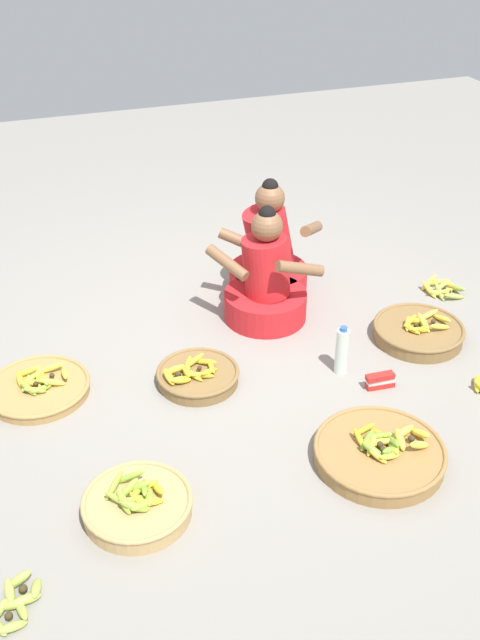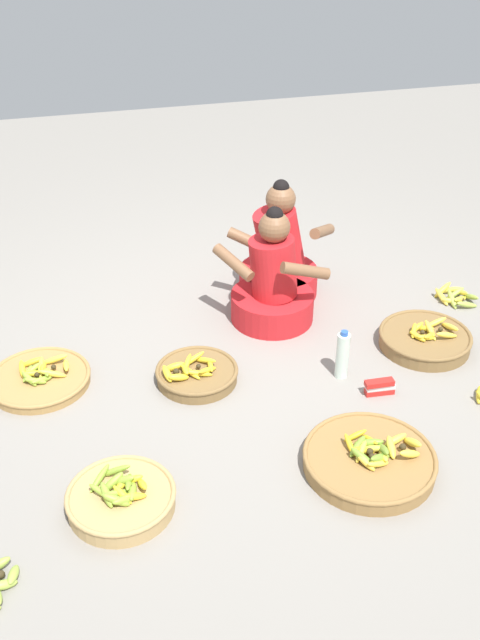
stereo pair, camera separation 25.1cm
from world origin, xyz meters
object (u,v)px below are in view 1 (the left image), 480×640
loose_bananas_front_right (442,288)px  loose_bananas_front_left (16,603)px  banana_basket_mid_left (197,375)px  vendor_woman_behind (269,258)px  banana_basket_back_center (137,504)px  banana_basket_back_left (419,331)px  banana_basket_near_bicycle (380,453)px  vendor_woman_front (266,284)px  banana_basket_front_center (38,387)px  water_bottle (342,351)px  packet_carton_stack (380,380)px

loose_bananas_front_right → loose_bananas_front_left: loose_bananas_front_right is taller
banana_basket_mid_left → vendor_woman_behind: bearing=47.9°
banana_basket_back_center → banana_basket_back_left: 2.08m
banana_basket_near_bicycle → vendor_woman_front: bearing=92.5°
banana_basket_front_center → water_bottle: 1.69m
vendor_woman_front → banana_basket_front_center: size_ratio=1.36×
banana_basket_mid_left → loose_bananas_front_left: banana_basket_mid_left is taller
banana_basket_back_center → loose_bananas_front_left: size_ratio=1.80×
banana_basket_front_center → banana_basket_back_left: bearing=-5.5°
vendor_woman_front → banana_basket_front_center: (-1.44, -0.32, -0.20)m
vendor_woman_behind → banana_basket_near_bicycle: (-0.07, -1.71, -0.21)m
vendor_woman_front → banana_basket_near_bicycle: (0.06, -1.41, -0.19)m
packet_carton_stack → loose_bananas_front_right: bearing=41.5°
loose_bananas_front_left → banana_basket_front_center: bearing=80.2°
banana_basket_front_center → loose_bananas_front_right: 2.69m
banana_basket_front_center → banana_basket_mid_left: bearing=-12.9°
vendor_woman_behind → water_bottle: size_ratio=2.66×
vendor_woman_behind → vendor_woman_front: bearing=-114.4°
banana_basket_mid_left → loose_bananas_front_right: size_ratio=1.72×
water_bottle → packet_carton_stack: size_ratio=1.74×
banana_basket_back_left → water_bottle: bearing=-165.9°
banana_basket_mid_left → water_bottle: (0.80, -0.17, 0.09)m
vendor_woman_behind → loose_bananas_front_right: 1.19m
banana_basket_back_center → vendor_woman_behind: bearing=52.7°
loose_bananas_front_left → loose_bananas_front_right: bearing=28.4°
loose_bananas_front_right → water_bottle: (-1.03, -0.58, 0.11)m
banana_basket_front_center → banana_basket_back_left: banana_basket_back_left is taller
loose_bananas_front_left → water_bottle: (1.88, 0.99, 0.12)m
banana_basket_near_bicycle → loose_bananas_front_right: 1.76m
banana_basket_back_center → water_bottle: water_bottle is taller
banana_basket_mid_left → banana_basket_back_left: bearing=-0.9°
banana_basket_back_center → banana_basket_near_bicycle: (1.18, -0.05, -0.00)m
banana_basket_back_center → banana_basket_mid_left: bearing=58.1°
banana_basket_front_center → banana_basket_back_left: (2.24, -0.21, 0.02)m
banana_basket_front_center → banana_basket_back_left: 2.25m
water_bottle → banana_basket_back_center: bearing=-153.1°
banana_basket_back_center → banana_basket_mid_left: 0.99m
banana_basket_back_center → water_bottle: (1.32, 0.67, 0.09)m
vendor_woman_front → vendor_woman_behind: size_ratio=0.95×
vendor_woman_front → packet_carton_stack: bearing=-68.7°
banana_basket_mid_left → banana_basket_front_center: 0.87m
vendor_woman_front → banana_basket_mid_left: vendor_woman_front is taller
vendor_woman_front → loose_bananas_front_left: size_ratio=2.77×
banana_basket_back_center → loose_bananas_front_left: (-0.56, -0.32, -0.03)m
banana_basket_back_center → loose_bananas_front_left: bearing=-149.9°
vendor_woman_behind → banana_basket_back_center: size_ratio=1.61×
banana_basket_mid_left → vendor_woman_front: bearing=40.6°
vendor_woman_front → water_bottle: bearing=-73.6°
loose_bananas_front_right → packet_carton_stack: (-0.89, -0.79, 0.01)m
water_bottle → loose_bananas_front_right: bearing=29.5°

